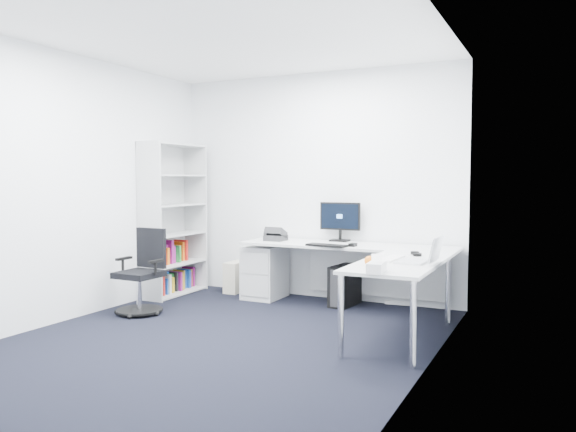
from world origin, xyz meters
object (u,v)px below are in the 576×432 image
at_px(l_desk, 336,280).
at_px(laptop, 412,248).
at_px(monitor, 340,221).
at_px(task_chair, 139,272).
at_px(bookshelf, 173,219).

relative_size(l_desk, laptop, 6.98).
relative_size(l_desk, monitor, 4.93).
xyz_separation_m(task_chair, laptop, (2.85, 0.23, 0.38)).
bearing_deg(bookshelf, l_desk, -1.32).
xyz_separation_m(monitor, laptop, (1.17, -1.31, -0.11)).
xyz_separation_m(l_desk, monitor, (-0.19, 0.59, 0.59)).
bearing_deg(laptop, l_desk, 146.06).
distance_m(l_desk, monitor, 0.86).
xyz_separation_m(l_desk, task_chair, (-1.87, -0.95, 0.10)).
relative_size(bookshelf, task_chair, 2.08).
xyz_separation_m(bookshelf, laptop, (3.15, -0.76, -0.11)).
distance_m(bookshelf, task_chair, 1.15).
bearing_deg(l_desk, bookshelf, 178.68).
bearing_deg(task_chair, bookshelf, 108.51).
bearing_deg(task_chair, l_desk, 28.23).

